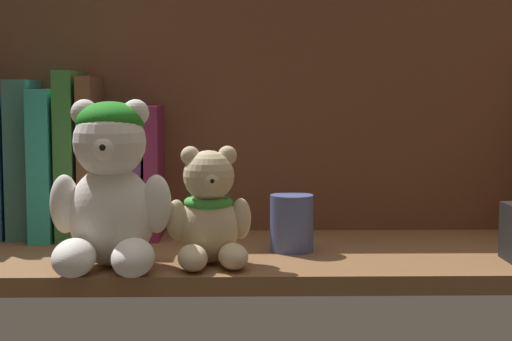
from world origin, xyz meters
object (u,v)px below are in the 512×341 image
at_px(book_5, 51,163).
at_px(book_6, 74,154).
at_px(teddy_bear_smaller, 209,214).
at_px(pillar_candle, 292,223).
at_px(book_4, 26,159).
at_px(book_9, 137,172).
at_px(book_10, 156,171).
at_px(teddy_bear_larger, 110,188).
at_px(book_8, 115,175).
at_px(book_7, 94,157).

distance_m(book_5, book_6, 0.03).
relative_size(teddy_bear_smaller, pillar_candle, 1.92).
relative_size(book_4, book_9, 1.21).
bearing_deg(pillar_candle, book_10, 146.55).
height_order(teddy_bear_larger, teddy_bear_smaller, teddy_bear_larger).
height_order(book_8, teddy_bear_smaller, book_8).
relative_size(book_6, book_9, 1.28).
bearing_deg(book_4, book_5, 0.00).
relative_size(book_5, book_10, 1.13).
distance_m(book_6, book_7, 0.03).
bearing_deg(book_10, book_7, 180.00).
relative_size(book_8, pillar_candle, 2.39).
relative_size(book_7, teddy_bear_larger, 1.15).
bearing_deg(teddy_bear_larger, teddy_bear_smaller, 7.67).
distance_m(book_5, teddy_bear_larger, 0.22).
bearing_deg(book_5, book_7, 0.00).
bearing_deg(book_7, book_5, 180.00).
height_order(book_4, pillar_candle, book_4).
height_order(book_6, pillar_candle, book_6).
height_order(book_7, book_8, book_7).
bearing_deg(teddy_bear_smaller, book_7, 130.58).
distance_m(book_6, book_8, 0.06).
height_order(book_7, book_10, book_7).
height_order(book_9, teddy_bear_smaller, book_9).
distance_m(book_5, pillar_candle, 0.33).
bearing_deg(book_9, book_7, 180.00).
xyz_separation_m(book_6, pillar_candle, (0.27, -0.11, -0.07)).
bearing_deg(book_6, pillar_candle, -22.17).
xyz_separation_m(book_6, book_7, (0.03, 0.00, -0.00)).
height_order(teddy_bear_smaller, pillar_candle, teddy_bear_smaller).
xyz_separation_m(teddy_bear_larger, pillar_candle, (0.20, 0.08, -0.05)).
relative_size(book_8, book_10, 0.94).
bearing_deg(book_6, book_7, 0.00).
xyz_separation_m(book_4, teddy_bear_smaller, (0.24, -0.18, -0.05)).
distance_m(book_7, book_9, 0.06).
xyz_separation_m(book_4, book_9, (0.14, 0.00, -0.02)).
relative_size(book_9, book_10, 0.98).
xyz_separation_m(book_6, book_8, (0.05, -0.00, -0.03)).
relative_size(book_7, book_9, 1.24).
bearing_deg(teddy_bear_larger, book_9, 89.22).
bearing_deg(book_4, teddy_bear_larger, -54.51).
xyz_separation_m(book_9, pillar_candle, (0.19, -0.11, -0.05)).
relative_size(book_9, teddy_bear_larger, 0.93).
bearing_deg(teddy_bear_smaller, book_5, 139.12).
relative_size(book_6, teddy_bear_larger, 1.19).
distance_m(book_8, pillar_candle, 0.25).
relative_size(book_6, teddy_bear_smaller, 1.66).
height_order(book_5, book_8, book_5).
height_order(book_5, book_7, book_7).
bearing_deg(book_4, book_8, -0.00).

